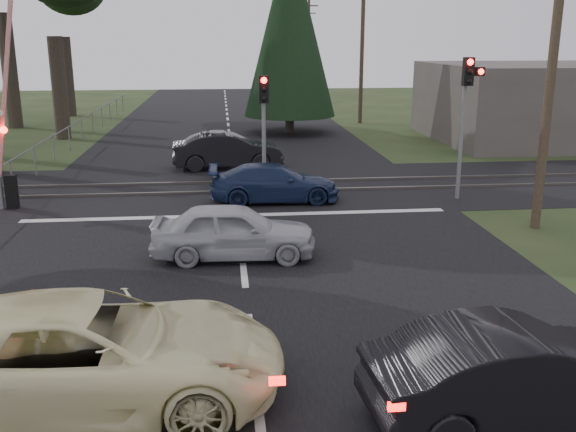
{
  "coord_description": "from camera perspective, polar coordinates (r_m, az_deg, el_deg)",
  "views": [
    {
      "loc": [
        -0.42,
        -10.91,
        5.27
      ],
      "look_at": [
        1.05,
        3.33,
        1.3
      ],
      "focal_mm": 40.0,
      "sensor_mm": 36.0,
      "label": 1
    }
  ],
  "objects": [
    {
      "name": "building_right",
      "position": [
        37.86,
        23.55,
        9.27
      ],
      "size": [
        14.0,
        10.0,
        4.0
      ],
      "primitive_type": "cube",
      "color": "#59514C",
      "rests_on": "ground"
    },
    {
      "name": "conifer_tree",
      "position": [
        37.12,
        0.15,
        16.61
      ],
      "size": [
        5.2,
        5.2,
        11.0
      ],
      "color": "#473D33",
      "rests_on": "ground"
    },
    {
      "name": "utility_pole_mid",
      "position": [
        41.87,
        6.6,
        14.65
      ],
      "size": [
        1.8,
        0.26,
        9.0
      ],
      "color": "#4C3D2D",
      "rests_on": "ground"
    },
    {
      "name": "stop_line",
      "position": [
        19.82,
        -4.48,
        0.07
      ],
      "size": [
        13.0,
        0.35,
        0.0
      ],
      "primitive_type": "cube",
      "color": "silver",
      "rests_on": "ground"
    },
    {
      "name": "rail_far",
      "position": [
        24.28,
        -4.79,
        3.03
      ],
      "size": [
        120.0,
        0.12,
        0.1
      ],
      "primitive_type": "cube",
      "color": "#59544C",
      "rests_on": "ground"
    },
    {
      "name": "blue_sedan",
      "position": [
        21.38,
        -1.22,
        2.95
      ],
      "size": [
        4.33,
        1.8,
        1.25
      ],
      "primitive_type": "imported",
      "rotation": [
        0.0,
        0.0,
        1.56
      ],
      "color": "#182548",
      "rests_on": "ground"
    },
    {
      "name": "cream_coupe",
      "position": [
        10.07,
        -17.53,
        -11.54
      ],
      "size": [
        5.86,
        2.7,
        1.63
      ],
      "primitive_type": "imported",
      "rotation": [
        0.0,
        0.0,
        1.57
      ],
      "color": "#F4ECAF",
      "rests_on": "ground"
    },
    {
      "name": "rail_corridor",
      "position": [
        23.51,
        -4.74,
        2.5
      ],
      "size": [
        120.0,
        8.0,
        0.01
      ],
      "primitive_type": "cube",
      "color": "black",
      "rests_on": "ground"
    },
    {
      "name": "traffic_signal_right",
      "position": [
        21.97,
        15.61,
        9.83
      ],
      "size": [
        0.68,
        0.48,
        4.7
      ],
      "color": "slate",
      "rests_on": "ground"
    },
    {
      "name": "silver_car",
      "position": [
        15.86,
        -4.86,
        -1.36
      ],
      "size": [
        4.12,
        1.83,
        1.38
      ],
      "primitive_type": "imported",
      "rotation": [
        0.0,
        0.0,
        1.52
      ],
      "color": "#A9ABB1",
      "rests_on": "ground"
    },
    {
      "name": "road",
      "position": [
        21.57,
        -4.62,
        1.31
      ],
      "size": [
        14.0,
        100.0,
        0.01
      ],
      "primitive_type": "cube",
      "color": "black",
      "rests_on": "ground"
    },
    {
      "name": "utility_pole_far",
      "position": [
        66.51,
        1.85,
        15.01
      ],
      "size": [
        1.8,
        0.26,
        9.0
      ],
      "color": "#4C3D2D",
      "rests_on": "ground"
    },
    {
      "name": "dark_hatchback",
      "position": [
        9.83,
        19.85,
        -13.08
      ],
      "size": [
        4.49,
        1.9,
        1.44
      ],
      "primitive_type": "imported",
      "rotation": [
        0.0,
        0.0,
        1.66
      ],
      "color": "black",
      "rests_on": "ground"
    },
    {
      "name": "utility_pole_near",
      "position": [
        19.13,
        22.47,
        12.73
      ],
      "size": [
        1.8,
        0.26,
        9.0
      ],
      "color": "#4C3D2D",
      "rests_on": "ground"
    },
    {
      "name": "ground",
      "position": [
        12.12,
        -3.38,
        -10.3
      ],
      "size": [
        120.0,
        120.0,
        0.0
      ],
      "primitive_type": "plane",
      "color": "#213417",
      "rests_on": "ground"
    },
    {
      "name": "rail_near",
      "position": [
        22.72,
        -4.7,
        2.16
      ],
      "size": [
        120.0,
        0.12,
        0.1
      ],
      "primitive_type": "cube",
      "color": "#59544C",
      "rests_on": "ground"
    },
    {
      "name": "fence_left",
      "position": [
        34.62,
        -18.25,
        5.96
      ],
      "size": [
        0.1,
        36.0,
        1.2
      ],
      "primitive_type": null,
      "color": "slate",
      "rests_on": "ground"
    },
    {
      "name": "traffic_signal_center",
      "position": [
        21.77,
        -2.16,
        8.99
      ],
      "size": [
        0.32,
        0.48,
        4.1
      ],
      "color": "slate",
      "rests_on": "ground"
    },
    {
      "name": "crossing_signal",
      "position": [
        22.03,
        -24.09,
        5.77
      ],
      "size": [
        1.62,
        0.38,
        6.96
      ],
      "color": "slate",
      "rests_on": "ground"
    },
    {
      "name": "dark_car_far",
      "position": [
        27.07,
        -5.39,
        5.82
      ],
      "size": [
        4.65,
        1.88,
        1.5
      ],
      "primitive_type": "imported",
      "rotation": [
        0.0,
        0.0,
        1.63
      ],
      "color": "black",
      "rests_on": "ground"
    }
  ]
}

